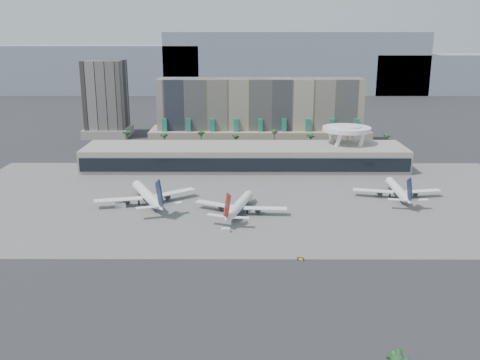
{
  "coord_description": "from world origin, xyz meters",
  "views": [
    {
      "loc": [
        -1.6,
        -168.63,
        70.79
      ],
      "look_at": [
        -2.26,
        40.0,
        12.61
      ],
      "focal_mm": 40.0,
      "sensor_mm": 36.0,
      "label": 1
    }
  ],
  "objects_px": {
    "airliner_centre": "(239,205)",
    "airliner_right": "(398,190)",
    "service_vehicle_b": "(226,230)",
    "service_vehicle_a": "(121,205)",
    "airliner_left": "(147,195)",
    "taxiway_sign": "(301,259)"
  },
  "relations": [
    {
      "from": "airliner_centre",
      "to": "airliner_right",
      "type": "bearing_deg",
      "value": 32.44
    },
    {
      "from": "airliner_right",
      "to": "service_vehicle_b",
      "type": "height_order",
      "value": "airliner_right"
    },
    {
      "from": "service_vehicle_a",
      "to": "service_vehicle_b",
      "type": "xyz_separation_m",
      "value": [
        44.47,
        -28.71,
        -0.3
      ]
    },
    {
      "from": "airliner_left",
      "to": "taxiway_sign",
      "type": "relative_size",
      "value": 20.6
    },
    {
      "from": "airliner_centre",
      "to": "taxiway_sign",
      "type": "xyz_separation_m",
      "value": [
        19.82,
        -45.75,
        -2.99
      ]
    },
    {
      "from": "service_vehicle_a",
      "to": "airliner_right",
      "type": "bearing_deg",
      "value": 11.81
    },
    {
      "from": "airliner_left",
      "to": "taxiway_sign",
      "type": "xyz_separation_m",
      "value": [
        58.92,
        -57.84,
        -3.51
      ]
    },
    {
      "from": "service_vehicle_a",
      "to": "service_vehicle_b",
      "type": "bearing_deg",
      "value": -27.57
    },
    {
      "from": "airliner_centre",
      "to": "airliner_right",
      "type": "distance_m",
      "value": 72.8
    },
    {
      "from": "airliner_centre",
      "to": "taxiway_sign",
      "type": "bearing_deg",
      "value": -51.2
    },
    {
      "from": "service_vehicle_a",
      "to": "taxiway_sign",
      "type": "height_order",
      "value": "service_vehicle_a"
    },
    {
      "from": "airliner_right",
      "to": "service_vehicle_a",
      "type": "distance_m",
      "value": 119.86
    },
    {
      "from": "airliner_left",
      "to": "airliner_centre",
      "type": "height_order",
      "value": "airliner_left"
    },
    {
      "from": "airliner_right",
      "to": "service_vehicle_b",
      "type": "bearing_deg",
      "value": -149.11
    },
    {
      "from": "service_vehicle_a",
      "to": "service_vehicle_b",
      "type": "relative_size",
      "value": 1.45
    },
    {
      "from": "service_vehicle_a",
      "to": "airliner_left",
      "type": "bearing_deg",
      "value": 28.13
    },
    {
      "from": "airliner_centre",
      "to": "airliner_right",
      "type": "relative_size",
      "value": 0.96
    },
    {
      "from": "airliner_centre",
      "to": "taxiway_sign",
      "type": "height_order",
      "value": "airliner_centre"
    },
    {
      "from": "service_vehicle_a",
      "to": "taxiway_sign",
      "type": "distance_m",
      "value": 87.51
    },
    {
      "from": "airliner_left",
      "to": "airliner_centre",
      "type": "distance_m",
      "value": 40.94
    },
    {
      "from": "airliner_right",
      "to": "service_vehicle_a",
      "type": "xyz_separation_m",
      "value": [
        -119.05,
        -13.63,
        -2.43
      ]
    },
    {
      "from": "airliner_left",
      "to": "airliner_centre",
      "type": "relative_size",
      "value": 1.09
    }
  ]
}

